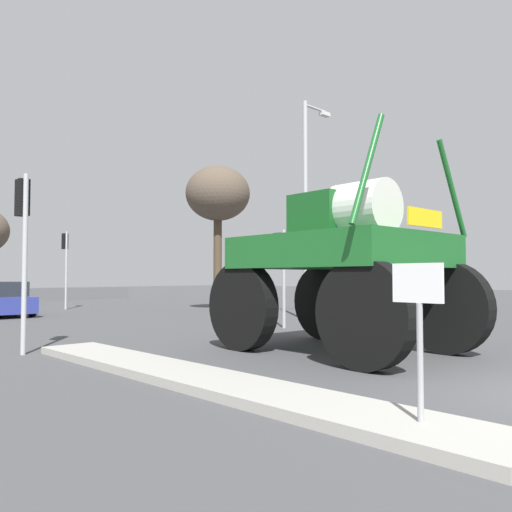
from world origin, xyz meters
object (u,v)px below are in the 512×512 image
at_px(oversize_sprayer, 342,262).
at_px(sedan_ahead, 1,300).
at_px(traffic_signal_near_right, 280,256).
at_px(lane_arrow_sign, 418,312).
at_px(streetlight_near_right, 307,200).
at_px(bare_tree_right, 218,195).
at_px(traffic_signal_far_left, 65,252).
at_px(traffic_signal_near_left, 23,223).

xyz_separation_m(oversize_sprayer, sedan_ahead, (-2.17, 16.82, -1.36)).
bearing_deg(traffic_signal_near_right, lane_arrow_sign, -129.07).
relative_size(traffic_signal_near_right, streetlight_near_right, 0.38).
distance_m(traffic_signal_near_right, bare_tree_right, 9.28).
distance_m(oversize_sprayer, streetlight_near_right, 8.99).
xyz_separation_m(sedan_ahead, traffic_signal_far_left, (4.03, 2.77, 2.32)).
relative_size(traffic_signal_near_right, bare_tree_right, 0.46).
xyz_separation_m(traffic_signal_far_left, bare_tree_right, (4.84, -6.92, 2.81)).
bearing_deg(traffic_signal_near_right, traffic_signal_far_left, 94.59).
bearing_deg(sedan_ahead, lane_arrow_sign, 172.83).
xyz_separation_m(sedan_ahead, bare_tree_right, (8.88, -4.15, 5.12)).
relative_size(oversize_sprayer, streetlight_near_right, 0.65).
bearing_deg(bare_tree_right, sedan_ahead, 154.94).
bearing_deg(streetlight_near_right, traffic_signal_near_right, -156.32).
height_order(sedan_ahead, traffic_signal_near_left, traffic_signal_near_left).
relative_size(sedan_ahead, traffic_signal_far_left, 1.00).
height_order(traffic_signal_near_right, traffic_signal_far_left, traffic_signal_far_left).
bearing_deg(oversize_sprayer, traffic_signal_near_left, 50.36).
bearing_deg(lane_arrow_sign, bare_tree_right, 56.82).
distance_m(sedan_ahead, traffic_signal_near_right, 13.16).
relative_size(lane_arrow_sign, streetlight_near_right, 0.20).
xyz_separation_m(traffic_signal_near_right, bare_tree_right, (3.66, 7.81, 3.41)).
xyz_separation_m(oversize_sprayer, traffic_signal_near_left, (-5.45, 4.85, 0.89)).
distance_m(lane_arrow_sign, traffic_signal_near_left, 9.34).
height_order(lane_arrow_sign, oversize_sprayer, oversize_sprayer).
bearing_deg(sedan_ahead, traffic_signal_far_left, -56.73).
bearing_deg(traffic_signal_near_left, bare_tree_right, 32.77).
distance_m(oversize_sprayer, sedan_ahead, 17.02).
bearing_deg(traffic_signal_near_left, traffic_signal_near_right, 0.08).
xyz_separation_m(lane_arrow_sign, oversize_sprayer, (4.38, 4.29, 0.72)).
distance_m(traffic_signal_near_left, streetlight_near_right, 11.63).
distance_m(oversize_sprayer, traffic_signal_far_left, 19.70).
relative_size(sedan_ahead, traffic_signal_near_right, 1.24).
xyz_separation_m(oversize_sprayer, traffic_signal_near_right, (3.04, 4.86, 0.36)).
relative_size(lane_arrow_sign, bare_tree_right, 0.24).
relative_size(oversize_sprayer, bare_tree_right, 0.78).
height_order(lane_arrow_sign, traffic_signal_near_right, traffic_signal_near_right).
relative_size(lane_arrow_sign, traffic_signal_near_left, 0.43).
height_order(oversize_sprayer, bare_tree_right, bare_tree_right).
relative_size(sedan_ahead, streetlight_near_right, 0.47).
xyz_separation_m(lane_arrow_sign, traffic_signal_far_left, (6.25, 23.88, 1.68)).
xyz_separation_m(traffic_signal_far_left, streetlight_near_right, (4.09, -13.45, 1.79)).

